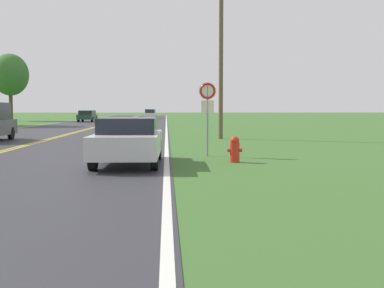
# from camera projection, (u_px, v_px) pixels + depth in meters

# --- Properties ---
(fire_hydrant) EXTENTS (0.46, 0.30, 0.82)m
(fire_hydrant) POSITION_uv_depth(u_px,v_px,m) (235.00, 149.00, 14.95)
(fire_hydrant) COLOR red
(fire_hydrant) RESTS_ON ground
(traffic_sign) EXTENTS (0.60, 0.10, 2.59)m
(traffic_sign) POSITION_uv_depth(u_px,v_px,m) (208.00, 101.00, 16.75)
(traffic_sign) COLOR gray
(traffic_sign) RESTS_ON ground
(utility_pole_midground) EXTENTS (1.80, 0.24, 9.78)m
(utility_pole_midground) POSITION_uv_depth(u_px,v_px,m) (221.00, 47.00, 26.23)
(utility_pole_midground) COLOR brown
(utility_pole_midground) RESTS_ON ground
(tree_mid_treeline) EXTENTS (4.80, 4.80, 8.90)m
(tree_mid_treeline) POSITION_uv_depth(u_px,v_px,m) (10.00, 75.00, 63.46)
(tree_mid_treeline) COLOR brown
(tree_mid_treeline) RESTS_ON ground
(car_silver_sedan_nearest) EXTENTS (1.94, 4.49, 1.40)m
(car_silver_sedan_nearest) POSITION_uv_depth(u_px,v_px,m) (129.00, 140.00, 14.36)
(car_silver_sedan_nearest) COLOR black
(car_silver_sedan_nearest) RESTS_ON ground
(car_dark_green_hatchback_mid_near) EXTENTS (2.05, 3.86, 1.43)m
(car_dark_green_hatchback_mid_near) POSITION_uv_depth(u_px,v_px,m) (87.00, 116.00, 60.29)
(car_dark_green_hatchback_mid_near) COLOR black
(car_dark_green_hatchback_mid_near) RESTS_ON ground
(car_white_van_mid_far) EXTENTS (1.97, 4.77, 1.55)m
(car_white_van_mid_far) POSITION_uv_depth(u_px,v_px,m) (151.00, 114.00, 80.26)
(car_white_van_mid_far) COLOR black
(car_white_van_mid_far) RESTS_ON ground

